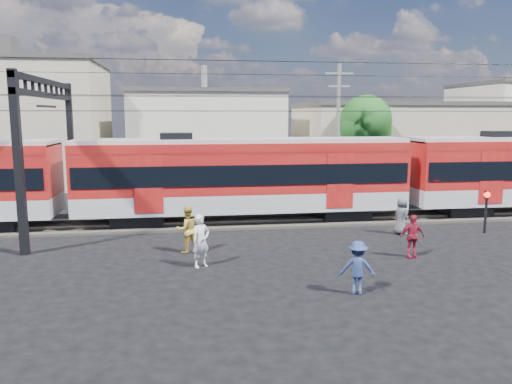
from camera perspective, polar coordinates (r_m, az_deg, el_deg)
ground at (r=17.51m, az=4.94°, el=-8.95°), size 120.00×120.00×0.00m
track_bed at (r=25.08m, az=0.78°, el=-3.29°), size 70.00×3.40×0.12m
rail_near at (r=24.33m, az=1.06°, el=-3.38°), size 70.00×0.12×0.12m
rail_far at (r=25.78m, az=0.52°, el=-2.68°), size 70.00×0.12×0.12m
commuter_train at (r=24.59m, az=-1.00°, el=2.00°), size 50.30×3.08×4.17m
catenary at (r=24.68m, az=-19.65°, el=7.88°), size 70.00×9.30×7.52m
building_west at (r=42.31m, az=-26.57°, el=7.02°), size 14.28×10.20×9.30m
building_midwest at (r=43.29m, az=-5.84°, el=6.61°), size 12.24×12.24×7.30m
building_mideast at (r=44.06m, az=15.74°, el=5.71°), size 16.32×10.20×6.30m
utility_pole_mid at (r=32.74m, az=9.34°, el=7.35°), size 1.80×0.24×8.50m
tree_near at (r=36.71m, az=12.67°, el=7.60°), size 3.82×3.64×6.72m
pedestrian_a at (r=17.72m, az=-6.32°, el=-5.58°), size 0.82×0.74×1.88m
pedestrian_b at (r=19.61m, az=-7.88°, el=-4.24°), size 1.08×0.97×1.85m
pedestrian_c at (r=15.36m, az=11.53°, el=-8.47°), size 1.19×0.90×1.64m
pedestrian_d at (r=19.66m, az=17.41°, el=-4.85°), size 0.97×0.41×1.64m
pedestrian_e at (r=23.30m, az=16.29°, el=-2.64°), size 0.80×0.96×1.68m
crossing_signal at (r=24.78m, az=24.84°, el=-1.24°), size 0.28×0.28×1.94m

